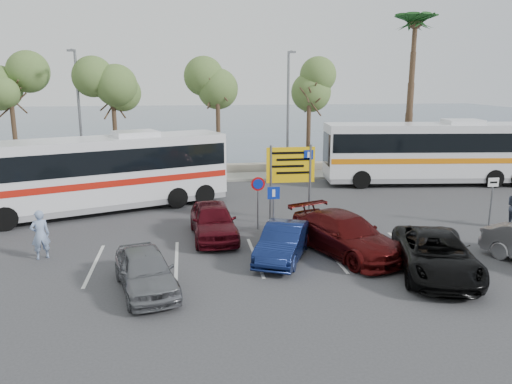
{
  "coord_description": "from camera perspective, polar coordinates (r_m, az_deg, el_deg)",
  "views": [
    {
      "loc": [
        -3.65,
        -18.39,
        6.5
      ],
      "look_at": [
        -0.6,
        3.0,
        1.55
      ],
      "focal_mm": 35.0,
      "sensor_mm": 36.0,
      "label": 1
    }
  ],
  "objects": [
    {
      "name": "palm_tree",
      "position": [
        35.91,
        17.74,
        17.71
      ],
      "size": [
        4.8,
        4.8,
        11.2
      ],
      "color": "#382619",
      "rests_on": "kerb_strip"
    },
    {
      "name": "kerb_strip",
      "position": [
        33.22,
        -1.66,
        1.75
      ],
      "size": [
        44.0,
        2.4,
        0.15
      ],
      "primitive_type": "cube",
      "color": "#98978A",
      "rests_on": "ground"
    },
    {
      "name": "tree_left",
      "position": [
        32.68,
        -16.1,
        11.54
      ],
      "size": [
        3.2,
        3.2,
        7.2
      ],
      "color": "#382619",
      "rests_on": "kerb_strip"
    },
    {
      "name": "sign_parking",
      "position": [
        20.12,
        2.01,
        -1.58
      ],
      "size": [
        0.5,
        0.07,
        2.25
      ],
      "color": "slate",
      "rests_on": "ground"
    },
    {
      "name": "sign_taxi",
      "position": [
        24.53,
        25.36,
        -0.3
      ],
      "size": [
        0.5,
        0.07,
        2.2
      ],
      "color": "slate",
      "rests_on": "ground"
    },
    {
      "name": "sea",
      "position": [
        78.74,
        -5.49,
        8.12
      ],
      "size": [
        140.0,
        140.0,
        0.0
      ],
      "primitive_type": "plane",
      "color": "#3E5663",
      "rests_on": "ground"
    },
    {
      "name": "direction_sign",
      "position": [
        22.45,
        3.98,
        2.43
      ],
      "size": [
        2.2,
        0.12,
        3.6
      ],
      "color": "slate",
      "rests_on": "ground"
    },
    {
      "name": "car_maroon",
      "position": [
        19.11,
        10.14,
        -4.8
      ],
      "size": [
        3.88,
        5.62,
        1.51
      ],
      "primitive_type": "imported",
      "rotation": [
        0.0,
        0.0,
        0.38
      ],
      "color": "#460B0B",
      "rests_on": "ground"
    },
    {
      "name": "tree_far_left",
      "position": [
        34.0,
        -26.4,
        11.31
      ],
      "size": [
        3.2,
        3.2,
        7.6
      ],
      "color": "#382619",
      "rests_on": "kerb_strip"
    },
    {
      "name": "street_lamp_right",
      "position": [
        32.65,
        3.7,
        9.54
      ],
      "size": [
        0.45,
        1.15,
        8.01
      ],
      "color": "slate",
      "rests_on": "kerb_strip"
    },
    {
      "name": "street_lamp_left",
      "position": [
        32.59,
        -19.58,
        8.83
      ],
      "size": [
        0.45,
        1.15,
        8.01
      ],
      "color": "slate",
      "rests_on": "kerb_strip"
    },
    {
      "name": "sign_no_stop",
      "position": [
        21.56,
        0.23,
        -0.3
      ],
      "size": [
        0.6,
        0.08,
        2.35
      ],
      "color": "slate",
      "rests_on": "ground"
    },
    {
      "name": "coach_bus_right",
      "position": [
        32.88,
        19.19,
        4.08
      ],
      "size": [
        13.1,
        4.12,
        4.01
      ],
      "color": "silver",
      "rests_on": "ground"
    },
    {
      "name": "car_silver_a",
      "position": [
        16.04,
        -12.53,
        -8.72
      ],
      "size": [
        2.51,
        4.21,
        1.34
      ],
      "primitive_type": "imported",
      "rotation": [
        0.0,
        0.0,
        0.25
      ],
      "color": "slate",
      "rests_on": "ground"
    },
    {
      "name": "seawall",
      "position": [
        35.13,
        -2.03,
        2.73
      ],
      "size": [
        48.0,
        0.8,
        0.6
      ],
      "primitive_type": "cube",
      "color": "gray",
      "rests_on": "ground"
    },
    {
      "name": "car_red",
      "position": [
        20.73,
        -4.91,
        -3.27
      ],
      "size": [
        1.98,
        4.45,
        1.49
      ],
      "primitive_type": "imported",
      "rotation": [
        0.0,
        0.0,
        0.05
      ],
      "color": "#480A12",
      "rests_on": "ground"
    },
    {
      "name": "tree_mid",
      "position": [
        32.46,
        -4.44,
        13.14
      ],
      "size": [
        3.2,
        3.2,
        8.0
      ],
      "color": "#382619",
      "rests_on": "kerb_strip"
    },
    {
      "name": "pedestrian_near",
      "position": [
        19.88,
        -23.44,
        -4.49
      ],
      "size": [
        0.79,
        0.68,
        1.84
      ],
      "primitive_type": "imported",
      "rotation": [
        0.0,
        0.0,
        3.57
      ],
      "color": "#879DC4",
      "rests_on": "ground"
    },
    {
      "name": "car_blue",
      "position": [
        18.35,
        3.16,
        -5.71
      ],
      "size": [
        2.87,
        4.17,
        1.3
      ],
      "primitive_type": "imported",
      "rotation": [
        0.0,
        0.0,
        -0.42
      ],
      "color": "#101C4C",
      "rests_on": "ground"
    },
    {
      "name": "lane_markings",
      "position": [
        18.73,
        0.09,
        -7.39
      ],
      "size": [
        12.02,
        4.2,
        0.01
      ],
      "primitive_type": null,
      "color": "silver",
      "rests_on": "ground"
    },
    {
      "name": "coach_bus_left",
      "position": [
        25.67,
        -17.43,
        1.79
      ],
      "size": [
        12.66,
        7.04,
        3.91
      ],
      "color": "silver",
      "rests_on": "ground"
    },
    {
      "name": "ground",
      "position": [
        19.84,
        2.95,
        -6.24
      ],
      "size": [
        120.0,
        120.0,
        0.0
      ],
      "primitive_type": "plane",
      "color": "#37373A",
      "rests_on": "ground"
    },
    {
      "name": "suv_black",
      "position": [
        17.98,
        19.85,
        -6.69
      ],
      "size": [
        3.64,
        5.55,
        1.42
      ],
      "primitive_type": "imported",
      "rotation": [
        0.0,
        0.0,
        -0.27
      ],
      "color": "black",
      "rests_on": "ground"
    },
    {
      "name": "tree_right",
      "position": [
        33.4,
        6.14,
        12.26
      ],
      "size": [
        3.2,
        3.2,
        7.4
      ],
      "color": "#382619",
      "rests_on": "kerb_strip"
    }
  ]
}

